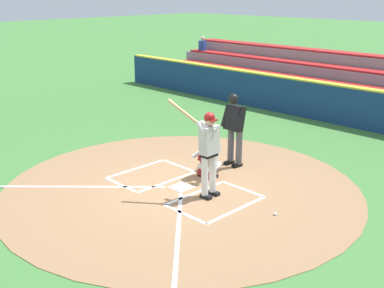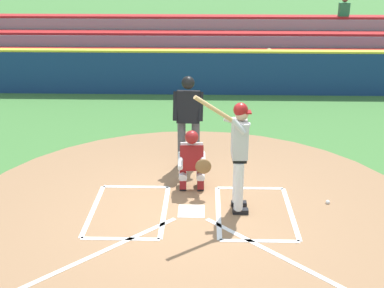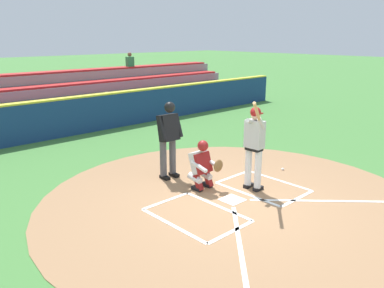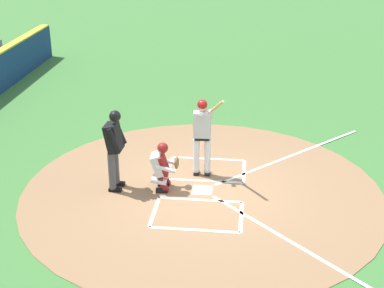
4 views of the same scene
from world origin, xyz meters
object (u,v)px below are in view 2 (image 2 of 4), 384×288
(batter, at_px, (239,150))
(catcher, at_px, (192,159))
(plate_umpire, at_px, (188,115))
(baseball, at_px, (328,202))

(batter, relative_size, catcher, 1.88)
(plate_umpire, height_order, baseball, plate_umpire)
(batter, bearing_deg, baseball, -170.28)
(catcher, bearing_deg, baseball, 166.96)
(plate_umpire, bearing_deg, batter, 115.30)
(plate_umpire, relative_size, baseball, 25.20)
(batter, height_order, catcher, batter)
(catcher, height_order, plate_umpire, plate_umpire)
(plate_umpire, distance_m, baseball, 3.09)
(baseball, bearing_deg, batter, 9.72)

